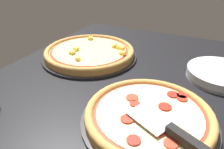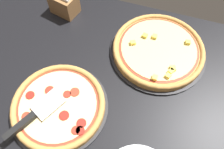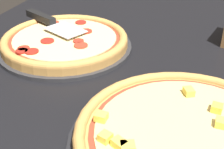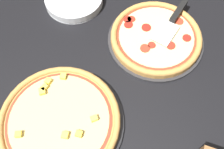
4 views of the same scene
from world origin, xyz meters
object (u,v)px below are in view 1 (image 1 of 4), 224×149
object	(u,v)px
pizza_back	(90,52)
serving_spatula	(179,136)
pizza_front	(149,115)
plate_stack	(221,74)

from	to	relation	value
pizza_back	serving_spatula	bearing A→B (deg)	-128.70
pizza_front	plate_stack	size ratio (longest dim) A/B	1.44
pizza_back	pizza_front	bearing A→B (deg)	-129.03
pizza_front	serving_spatula	world-z (taller)	serving_spatula
serving_spatula	pizza_back	bearing A→B (deg)	51.30
pizza_front	plate_stack	xyz separation A→B (cm)	(34.55, -16.24, -0.81)
pizza_front	plate_stack	distance (cm)	38.19
pizza_back	serving_spatula	world-z (taller)	serving_spatula
plate_stack	pizza_back	bearing A→B (deg)	95.43
plate_stack	pizza_front	bearing A→B (deg)	154.82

